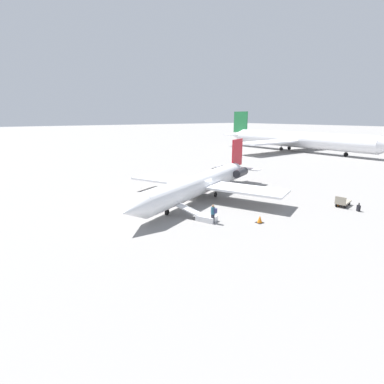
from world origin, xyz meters
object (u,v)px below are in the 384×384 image
Objects in this scene: airplane_far_right at (295,139)px; luggage_cart at (343,202)px; airplane_main at (203,183)px; suitcase at (358,208)px; boarding_stairs at (203,216)px; passenger at (213,213)px.

luggage_cart is at bearing -50.24° from airplane_far_right.
suitcase is (-9.59, 13.44, -1.55)m from airplane_main.
airplane_main is 56.00m from airplane_far_right.
boarding_stairs is at bearing -26.93° from suitcase.
passenger is at bearing -27.58° from luggage_cart.
airplane_main is at bearing -54.50° from suitcase.
passenger is at bearing 34.91° from airplane_main.
airplane_main is 28.04× the size of suitcase.
airplane_main is 16.58m from suitcase.
suitcase is (-14.46, 7.35, -0.03)m from boarding_stairs.
airplane_far_right reaches higher than boarding_stairs.
airplane_main reaches higher than suitcase.
passenger is (-0.25, 1.21, 0.64)m from boarding_stairs.
suitcase is (0.45, 1.87, -0.13)m from luggage_cart.
boarding_stairs reaches higher than luggage_cart.
luggage_cart is 2.70× the size of suitcase.
passenger is at bearing 168.85° from boarding_stairs.
boarding_stairs is (4.88, 6.09, -1.52)m from airplane_main.
boarding_stairs is 4.65× the size of suitcase.
airplane_far_right is (-50.93, -23.25, 1.36)m from airplane_main.
airplane_far_right is 63.44m from passenger.
passenger is at bearing -23.36° from suitcase.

